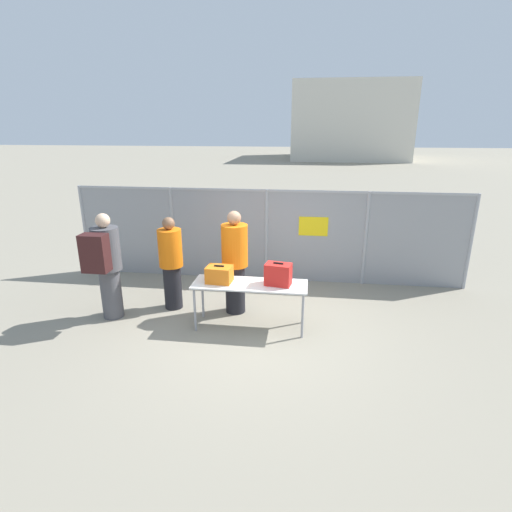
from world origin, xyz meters
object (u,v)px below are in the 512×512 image
at_px(suitcase_orange, 219,274).
at_px(security_worker_near, 235,261).
at_px(suitcase_red, 278,274).
at_px(inspection_table, 250,287).
at_px(security_worker_far, 171,262).
at_px(traveler_hooded, 106,263).
at_px(utility_trailer, 294,237).

bearing_deg(suitcase_orange, security_worker_near, 73.91).
bearing_deg(suitcase_red, inspection_table, -178.57).
height_order(inspection_table, security_worker_far, security_worker_far).
distance_m(inspection_table, security_worker_near, 0.69).
distance_m(traveler_hooded, security_worker_near, 2.17).
bearing_deg(inspection_table, suitcase_red, 1.43).
relative_size(security_worker_far, utility_trailer, 0.49).
relative_size(inspection_table, security_worker_near, 1.00).
height_order(suitcase_red, security_worker_near, security_worker_near).
bearing_deg(security_worker_far, suitcase_orange, 175.13).
xyz_separation_m(security_worker_near, utility_trailer, (0.88, 3.78, -0.56)).
height_order(suitcase_red, security_worker_far, security_worker_far).
distance_m(suitcase_orange, security_worker_far, 1.15).
xyz_separation_m(suitcase_red, security_worker_near, (-0.80, 0.53, 0.00)).
height_order(inspection_table, utility_trailer, inspection_table).
height_order(suitcase_red, traveler_hooded, traveler_hooded).
bearing_deg(security_worker_far, security_worker_near, -156.59).
distance_m(traveler_hooded, security_worker_far, 1.10).
distance_m(suitcase_red, traveler_hooded, 2.89).
xyz_separation_m(suitcase_orange, security_worker_near, (0.16, 0.54, 0.04)).
height_order(traveler_hooded, security_worker_near, traveler_hooded).
relative_size(traveler_hooded, utility_trailer, 0.53).
bearing_deg(utility_trailer, security_worker_far, -118.48).
bearing_deg(security_worker_near, traveler_hooded, -0.93).
distance_m(inspection_table, suitcase_red, 0.52).
xyz_separation_m(suitcase_orange, traveler_hooded, (-1.94, -0.00, 0.11)).
relative_size(suitcase_orange, suitcase_red, 0.96).
relative_size(traveler_hooded, security_worker_near, 1.00).
height_order(traveler_hooded, utility_trailer, traveler_hooded).
xyz_separation_m(inspection_table, utility_trailer, (0.53, 4.32, -0.32)).
height_order(security_worker_near, utility_trailer, security_worker_near).
bearing_deg(inspection_table, security_worker_near, 122.33).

